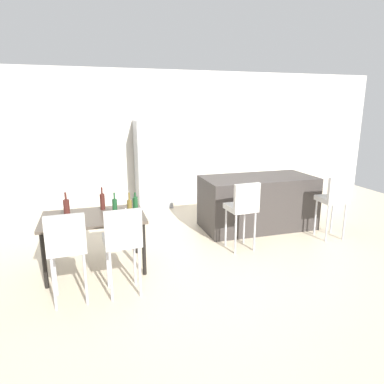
# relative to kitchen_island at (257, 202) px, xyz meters

# --- Properties ---
(ground_plane) EXTENTS (10.00, 10.00, 0.00)m
(ground_plane) POSITION_rel_kitchen_island_xyz_m (-0.80, -0.65, -0.46)
(ground_plane) COLOR beige
(back_wall) EXTENTS (10.00, 0.12, 2.90)m
(back_wall) POSITION_rel_kitchen_island_xyz_m (-0.80, 2.36, 0.99)
(back_wall) COLOR beige
(back_wall) RESTS_ON ground_plane
(kitchen_island) EXTENTS (1.96, 0.95, 0.92)m
(kitchen_island) POSITION_rel_kitchen_island_xyz_m (0.00, 0.00, 0.00)
(kitchen_island) COLOR #383330
(kitchen_island) RESTS_ON ground_plane
(bar_chair_left) EXTENTS (0.43, 0.43, 1.05)m
(bar_chair_left) POSITION_rel_kitchen_island_xyz_m (-0.69, -0.86, 0.24)
(bar_chair_left) COLOR beige
(bar_chair_left) RESTS_ON ground_plane
(bar_chair_middle) EXTENTS (0.42, 0.42, 1.05)m
(bar_chair_middle) POSITION_rel_kitchen_island_xyz_m (0.92, -0.86, 0.24)
(bar_chair_middle) COLOR beige
(bar_chair_middle) RESTS_ON ground_plane
(dining_table) EXTENTS (1.30, 0.83, 0.74)m
(dining_table) POSITION_rel_kitchen_island_xyz_m (-2.82, -0.87, 0.21)
(dining_table) COLOR #4C4238
(dining_table) RESTS_ON ground_plane
(dining_chair_near) EXTENTS (0.42, 0.42, 1.05)m
(dining_chair_near) POSITION_rel_kitchen_island_xyz_m (-3.11, -1.64, 0.24)
(dining_chair_near) COLOR beige
(dining_chair_near) RESTS_ON ground_plane
(dining_chair_far) EXTENTS (0.42, 0.42, 1.05)m
(dining_chair_far) POSITION_rel_kitchen_island_xyz_m (-2.52, -1.64, 0.24)
(dining_chair_far) COLOR beige
(dining_chair_far) RESTS_ON ground_plane
(wine_bottle_inner) EXTENTS (0.08, 0.08, 0.35)m
(wine_bottle_inner) POSITION_rel_kitchen_island_xyz_m (-3.13, -0.94, 0.42)
(wine_bottle_inner) COLOR #471E19
(wine_bottle_inner) RESTS_ON dining_table
(wine_bottle_middle) EXTENTS (0.06, 0.06, 0.31)m
(wine_bottle_middle) POSITION_rel_kitchen_island_xyz_m (-2.54, -0.94, 0.40)
(wine_bottle_middle) COLOR #194723
(wine_bottle_middle) RESTS_ON dining_table
(wine_bottle_far) EXTENTS (0.06, 0.06, 0.30)m
(wine_bottle_far) POSITION_rel_kitchen_island_xyz_m (-2.36, -0.97, 0.39)
(wine_bottle_far) COLOR brown
(wine_bottle_far) RESTS_ON dining_table
(wine_bottle_left) EXTENTS (0.07, 0.07, 0.31)m
(wine_bottle_left) POSITION_rel_kitchen_island_xyz_m (-2.68, -0.60, 0.40)
(wine_bottle_left) COLOR #471E19
(wine_bottle_left) RESTS_ON dining_table
(wine_bottle_end) EXTENTS (0.07, 0.07, 0.27)m
(wine_bottle_end) POSITION_rel_kitchen_island_xyz_m (-2.27, -0.85, 0.39)
(wine_bottle_end) COLOR #194723
(wine_bottle_end) RESTS_ON dining_table
(wine_glass_right) EXTENTS (0.07, 0.07, 0.17)m
(wine_glass_right) POSITION_rel_kitchen_island_xyz_m (-2.43, -1.20, 0.40)
(wine_glass_right) COLOR silver
(wine_glass_right) RESTS_ON dining_table
(refrigerator) EXTENTS (0.72, 0.68, 1.84)m
(refrigerator) POSITION_rel_kitchen_island_xyz_m (-1.52, 1.92, 0.46)
(refrigerator) COLOR #939699
(refrigerator) RESTS_ON ground_plane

